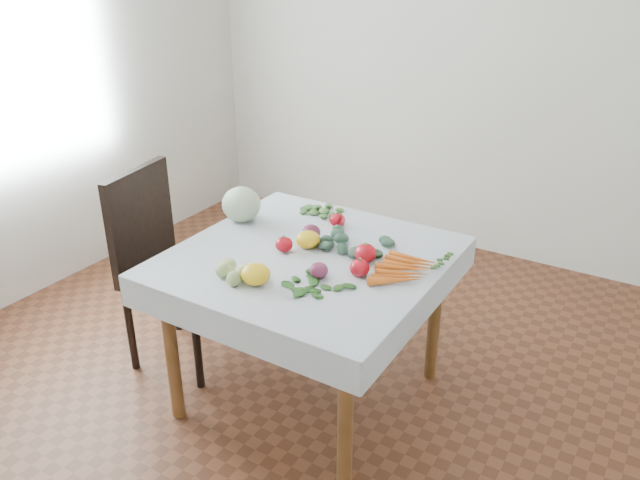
{
  "coord_description": "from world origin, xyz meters",
  "views": [
    {
      "loc": [
        1.31,
        -2.04,
        1.97
      ],
      "look_at": [
        0.03,
        0.04,
        0.82
      ],
      "focal_mm": 35.0,
      "sensor_mm": 36.0,
      "label": 1
    }
  ],
  "objects_px": {
    "table": "(309,276)",
    "chair": "(163,255)",
    "heirloom_back": "(308,239)",
    "cabbage": "(241,204)",
    "carrot_bunch": "(405,269)"
  },
  "relations": [
    {
      "from": "table",
      "to": "heirloom_back",
      "type": "bearing_deg",
      "value": 123.55
    },
    {
      "from": "chair",
      "to": "heirloom_back",
      "type": "relative_size",
      "value": 9.33
    },
    {
      "from": "cabbage",
      "to": "heirloom_back",
      "type": "distance_m",
      "value": 0.45
    },
    {
      "from": "chair",
      "to": "carrot_bunch",
      "type": "relative_size",
      "value": 3.13
    },
    {
      "from": "heirloom_back",
      "to": "carrot_bunch",
      "type": "xyz_separation_m",
      "value": [
        0.47,
        0.0,
        -0.02
      ]
    },
    {
      "from": "table",
      "to": "cabbage",
      "type": "distance_m",
      "value": 0.54
    },
    {
      "from": "chair",
      "to": "carrot_bunch",
      "type": "distance_m",
      "value": 1.26
    },
    {
      "from": "cabbage",
      "to": "heirloom_back",
      "type": "relative_size",
      "value": 1.74
    },
    {
      "from": "heirloom_back",
      "to": "carrot_bunch",
      "type": "distance_m",
      "value": 0.47
    },
    {
      "from": "table",
      "to": "chair",
      "type": "relative_size",
      "value": 0.99
    },
    {
      "from": "heirloom_back",
      "to": "cabbage",
      "type": "bearing_deg",
      "value": 168.91
    },
    {
      "from": "table",
      "to": "chair",
      "type": "height_order",
      "value": "chair"
    },
    {
      "from": "carrot_bunch",
      "to": "cabbage",
      "type": "bearing_deg",
      "value": 174.81
    },
    {
      "from": "chair",
      "to": "heirloom_back",
      "type": "distance_m",
      "value": 0.81
    },
    {
      "from": "table",
      "to": "chair",
      "type": "xyz_separation_m",
      "value": [
        -0.81,
        -0.08,
        -0.07
      ]
    }
  ]
}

